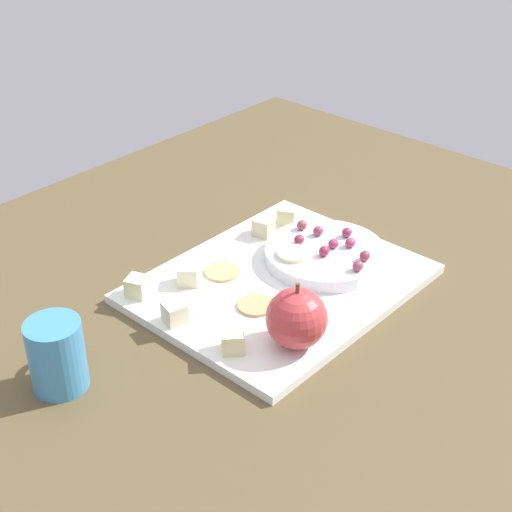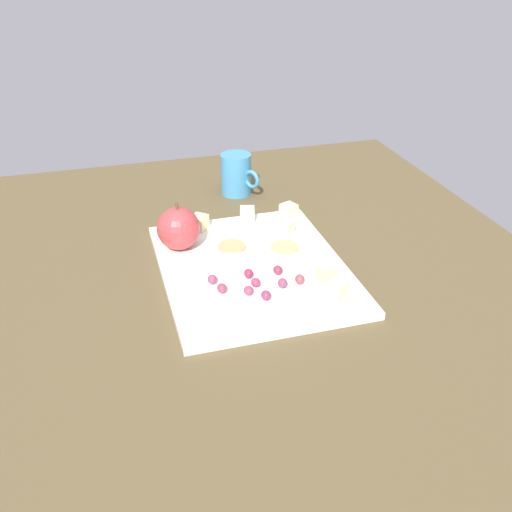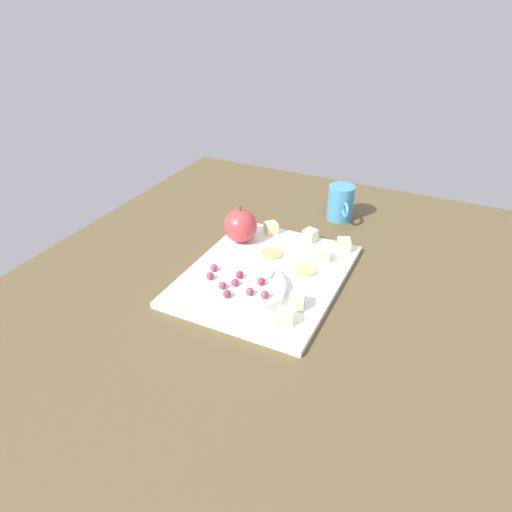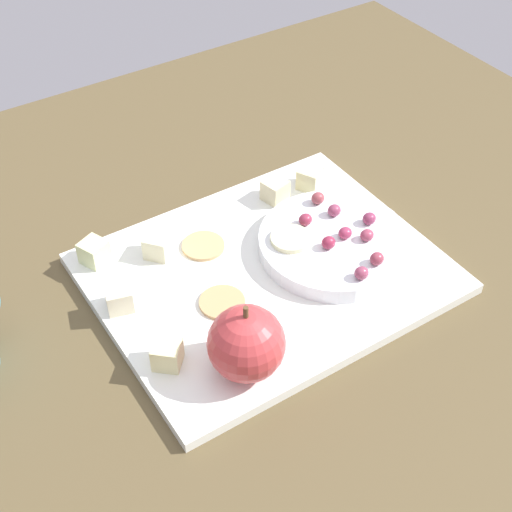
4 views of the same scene
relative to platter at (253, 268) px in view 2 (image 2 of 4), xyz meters
The scene contains 24 objects.
table 2.88cm from the platter, 130.05° to the right, with size 113.82×99.68×4.19cm, color brown.
platter is the anchor object (origin of this frame).
serving_dish 8.53cm from the platter, 169.78° to the left, with size 17.33×17.33×1.92cm, color white.
apple_whole 14.85cm from the platter, 48.59° to the left, with size 7.54×7.54×7.54cm, color #BD3A3C.
apple_stem 16.67cm from the platter, 48.59° to the left, with size 0.50×0.50×1.20cm, color brown.
cheese_cube_0 16.66cm from the platter, 20.72° to the left, with size 2.70×2.70×2.70cm, color beige.
cheese_cube_1 12.68cm from the platter, 43.93° to the right, with size 2.70×2.70×2.70cm, color beige.
cheese_cube_2 16.71cm from the platter, 12.38° to the right, with size 2.70×2.70×2.70cm, color beige.
cheese_cube_3 12.76cm from the platter, 128.12° to the right, with size 2.70×2.70×2.70cm, color beige.
cheese_cube_4 16.16cm from the platter, 143.30° to the right, with size 2.70×2.70×2.70cm, color beige.
cheese_cube_5 19.47cm from the platter, 36.87° to the right, with size 2.70×2.70×2.70cm, color beige.
cracker_0 7.19cm from the platter, 14.99° to the left, with size 4.95×4.95×0.40cm, color tan.
cracker_1 8.19cm from the platter, 59.54° to the right, with size 4.95×4.95×0.40cm, color tan.
grape_0 11.69cm from the platter, 156.16° to the right, with size 1.61×1.45×1.48cm, color #923F45.
grape_1 7.80cm from the platter, 162.12° to the right, with size 1.61×1.45×1.39cm, color #8C2B43.
grape_2 11.15cm from the platter, behind, with size 1.61×1.45×1.44cm, color #8B3955.
grape_3 13.51cm from the platter, behind, with size 1.61×1.45×1.43cm, color #843150.
grape_4 12.05cm from the platter, 161.12° to the left, with size 1.61×1.45×1.34cm, color #963950.
grape_5 7.74cm from the platter, 159.17° to the left, with size 1.61×1.45×1.49cm, color #912741.
grape_6 9.94cm from the platter, 166.93° to the left, with size 1.61×1.45×1.33cm, color #9B3251.
grape_7 12.39cm from the platter, 141.74° to the left, with size 1.61×1.45×1.45cm, color #8D3546.
grape_8 11.04cm from the platter, 128.63° to the left, with size 1.61×1.45×1.45cm, color #913C56.
apple_slice_0 4.68cm from the platter, behind, with size 4.57×4.57×0.60cm, color beige.
cup 32.86cm from the platter, ahead, with size 8.85×7.01×8.73cm.
Camera 2 is at (-79.87, 23.47, 55.43)cm, focal length 41.03 mm.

